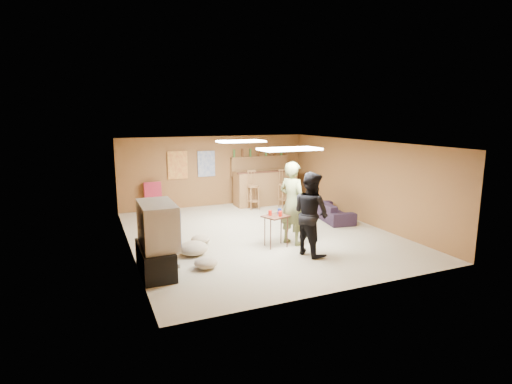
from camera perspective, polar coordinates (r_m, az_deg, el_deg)
name	(u,v)px	position (r m, az deg, el deg)	size (l,w,h in m)	color
ground	(259,234)	(9.76, 0.46, -5.98)	(7.00, 7.00, 0.00)	tan
ceiling	(259,143)	(9.37, 0.48, 7.02)	(6.00, 7.00, 0.02)	silver
wall_back	(215,171)	(12.75, -5.84, 3.00)	(6.00, 0.02, 2.20)	brown
wall_front	(347,226)	(6.52, 12.90, -4.74)	(6.00, 0.02, 2.20)	brown
wall_left	(128,199)	(8.77, -17.81, -1.02)	(0.02, 7.00, 2.20)	brown
wall_right	(362,181)	(11.03, 14.91, 1.48)	(0.02, 7.00, 2.20)	brown
tv_stand	(155,259)	(7.59, -14.19, -9.33)	(0.55, 1.30, 0.50)	black
dvd_box	(168,263)	(7.65, -12.51, -9.87)	(0.35, 0.50, 0.08)	#B2B2B7
tv_body	(158,225)	(7.40, -13.89, -4.54)	(0.60, 1.10, 0.80)	#B2B2B7
tv_screen	(175,223)	(7.45, -11.53, -4.33)	(0.02, 0.95, 0.65)	navy
bar_counter	(265,188)	(12.85, 1.34, 0.63)	(2.00, 0.60, 1.10)	brown
bar_lip	(269,172)	(12.54, 1.83, 2.92)	(2.10, 0.12, 0.05)	#3E2014
bar_shelf	(260,157)	(13.13, 0.54, 5.04)	(2.00, 0.18, 0.05)	brown
bar_backing	(260,166)	(13.18, 0.51, 3.75)	(2.00, 0.14, 0.60)	brown
poster_left	(178,165)	(12.38, -11.12, 3.79)	(0.60, 0.03, 0.85)	#BF3F26
poster_right	(206,164)	(12.59, -7.11, 4.02)	(0.55, 0.03, 0.80)	#334C99
folding_chair_stack	(153,197)	(12.22, -14.48, -0.72)	(0.50, 0.14, 0.90)	#A31E34
ceiling_panel_front	(289,149)	(8.02, 4.80, 6.13)	(1.20, 0.60, 0.04)	white
ceiling_panel_back	(241,141)	(10.48, -2.16, 7.25)	(1.20, 0.60, 0.04)	white
person_olive	(292,203)	(8.83, 5.20, -1.61)	(0.68, 0.44, 1.86)	olive
person_black	(311,214)	(8.23, 7.85, -3.07)	(0.84, 0.65, 1.72)	black
sofa	(332,210)	(11.24, 10.77, -2.60)	(1.71, 0.67, 0.50)	black
tray_table	(276,231)	(8.75, 2.87, -5.59)	(0.54, 0.43, 0.70)	#3E2014
cup_red_near	(270,213)	(8.66, 2.02, -2.99)	(0.08, 0.08, 0.11)	red
cup_red_far	(280,214)	(8.59, 3.48, -3.12)	(0.08, 0.08, 0.11)	red
cup_blue	(279,211)	(8.78, 3.37, -2.77)	(0.09, 0.09, 0.12)	navy
bar_stool_left	(253,190)	(12.17, -0.40, 0.35)	(0.39, 0.39, 1.22)	brown
bar_stool_right	(285,187)	(12.48, 4.09, 0.78)	(0.41, 0.41, 1.31)	brown
cushion_near_tv	(193,248)	(8.41, -8.96, -7.93)	(0.60, 0.60, 0.27)	tan
cushion_mid	(201,239)	(9.10, -7.92, -6.69)	(0.43, 0.43, 0.19)	tan
cushion_far	(206,263)	(7.68, -7.20, -10.02)	(0.44, 0.44, 0.20)	tan
bottle_row	(258,152)	(13.07, 0.34, 5.70)	(1.76, 0.08, 0.26)	#3F7233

